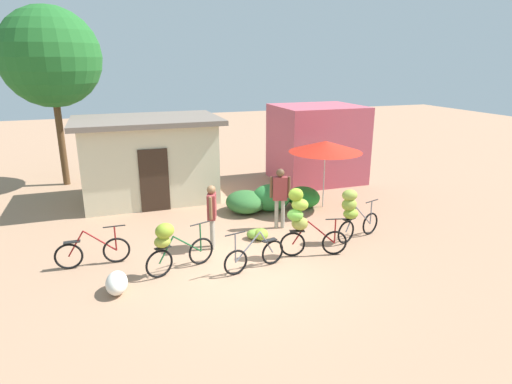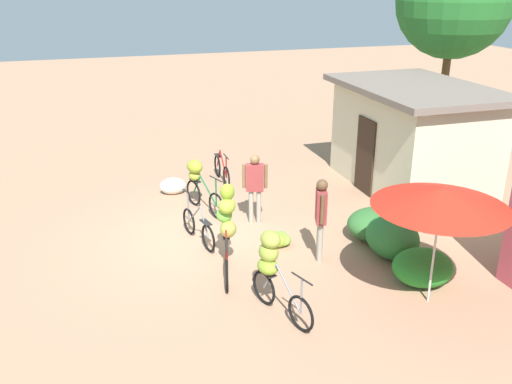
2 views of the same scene
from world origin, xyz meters
name	(u,v)px [view 2 (image 2 of 2)]	position (x,y,z in m)	size (l,w,h in m)	color
ground_plane	(209,238)	(0.00, 0.00, 0.00)	(60.00, 60.00, 0.00)	#A67D5F
building_low	(412,136)	(-1.50, 5.93, 1.42)	(4.75, 3.20, 2.79)	beige
tree_behind_building	(454,1)	(-4.40, 8.85, 4.69)	(3.53, 3.53, 6.47)	brown
hedge_bush_front_left	(377,224)	(1.15, 3.51, 0.34)	(1.24, 1.33, 0.68)	#316B30
hedge_bush_front_right	(392,237)	(1.97, 3.40, 0.43)	(1.26, 1.03, 0.86)	#2E7C36
hedge_bush_mid	(423,267)	(3.10, 3.39, 0.33)	(1.05, 1.16, 0.66)	#25832A
market_umbrella	(441,197)	(3.69, 3.15, 2.01)	(2.32, 2.32, 2.18)	beige
bicycle_leftmost	(222,170)	(-3.34, 1.14, 0.35)	(1.67, 0.14, 0.93)	black
bicycle_near_pile	(198,180)	(-1.68, 0.14, 0.75)	(1.64, 0.70, 1.24)	black
bicycle_center_loaded	(198,228)	(0.14, -0.27, 0.34)	(1.57, 0.40, 1.00)	black
bicycle_by_shop	(227,223)	(1.44, 0.04, 0.99)	(1.63, 0.57, 1.73)	black
bicycle_rightmost	(272,264)	(3.07, 0.41, 0.87)	(1.55, 0.63, 1.44)	black
banana_pile_on_ground	(279,239)	(0.81, 1.36, 0.14)	(0.70, 0.65, 0.30)	#82A93C
produce_sack	(173,186)	(-2.88, -0.32, 0.22)	(0.70, 0.44, 0.44)	silver
person_vendor	(255,182)	(-0.48, 1.21, 1.02)	(0.32, 0.55, 1.66)	gray
person_bystander	(321,211)	(1.65, 1.92, 1.07)	(0.55, 0.32, 1.74)	gray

